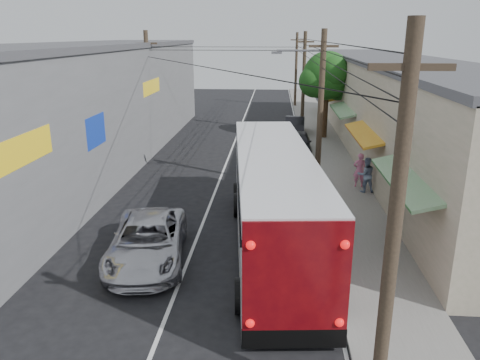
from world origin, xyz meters
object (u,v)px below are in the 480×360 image
object	(u,v)px
pedestrian_near	(359,170)
pedestrian_far	(366,175)
jeepney	(148,241)
parked_car_far	(295,126)
parked_suv	(287,154)
parked_car_mid	(298,143)
coach_bus	(273,198)

from	to	relation	value
pedestrian_near	pedestrian_far	bearing A→B (deg)	99.97
jeepney	pedestrian_far	world-z (taller)	pedestrian_far
jeepney	parked_car_far	xyz separation A→B (m)	(6.00, 22.49, -0.05)
parked_suv	parked_car_far	size ratio (longest dim) A/B	1.14
parked_car_mid	pedestrian_far	bearing A→B (deg)	-69.16
coach_bus	jeepney	bearing A→B (deg)	-164.86
parked_suv	parked_car_mid	size ratio (longest dim) A/B	1.15
jeepney	parked_suv	distance (m)	14.27
pedestrian_near	parked_car_mid	bearing A→B (deg)	-71.41
parked_suv	pedestrian_far	distance (m)	6.49
coach_bus	parked_car_far	bearing A→B (deg)	80.35
parked_suv	pedestrian_near	distance (m)	5.70
coach_bus	parked_suv	distance (m)	11.74
parked_car_mid	pedestrian_near	bearing A→B (deg)	-68.32
parked_car_mid	parked_suv	bearing A→B (deg)	-103.20
pedestrian_far	jeepney	bearing A→B (deg)	35.68
jeepney	parked_car_far	world-z (taller)	jeepney
parked_suv	parked_car_mid	distance (m)	3.23
jeepney	parked_suv	size ratio (longest dim) A/B	1.12
coach_bus	pedestrian_near	size ratio (longest dim) A/B	7.22
pedestrian_near	pedestrian_far	size ratio (longest dim) A/B	1.00
jeepney	parked_car_far	bearing A→B (deg)	67.27
parked_car_mid	pedestrian_near	size ratio (longest dim) A/B	2.41
coach_bus	pedestrian_near	distance (m)	8.55
parked_suv	parked_car_mid	bearing A→B (deg)	69.77
jeepney	parked_suv	xyz separation A→B (m)	(5.20, 13.28, -0.05)
coach_bus	jeepney	size ratio (longest dim) A/B	2.34
parked_suv	pedestrian_near	size ratio (longest dim) A/B	2.77
jeepney	pedestrian_far	distance (m)	12.06
parked_car_far	pedestrian_far	world-z (taller)	pedestrian_far
coach_bus	pedestrian_far	distance (m)	7.94
coach_bus	pedestrian_near	xyz separation A→B (m)	(4.43, 7.25, -0.89)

